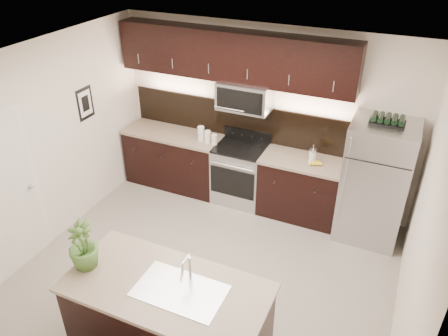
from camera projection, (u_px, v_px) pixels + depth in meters
name	position (u px, v px, depth m)	size (l,w,h in m)	color
ground	(207.00, 272.00, 5.58)	(4.50, 4.50, 0.00)	gray
room_walls	(194.00, 155.00, 4.73)	(4.52, 4.02, 2.71)	silver
counter_run	(228.00, 171.00, 6.83)	(3.51, 0.65, 0.94)	black
upper_fixtures	(234.00, 64.00, 6.09)	(3.49, 0.40, 1.66)	black
island	(169.00, 320.00, 4.34)	(1.96, 0.96, 0.94)	black
sink_faucet	(180.00, 289.00, 4.05)	(0.84, 0.50, 0.28)	silver
refrigerator	(375.00, 182.00, 5.82)	(0.83, 0.75, 1.72)	#B2B2B7
wine_rack	(388.00, 120.00, 5.36)	(0.42, 0.26, 0.10)	black
plant	(83.00, 245.00, 4.21)	(0.30, 0.30, 0.53)	#3C5F26
canisters	(206.00, 136.00, 6.61)	(0.34, 0.14, 0.23)	silver
french_press	(312.00, 157.00, 6.04)	(0.10, 0.10, 0.28)	silver
bananas	(312.00, 162.00, 6.06)	(0.19, 0.14, 0.06)	gold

